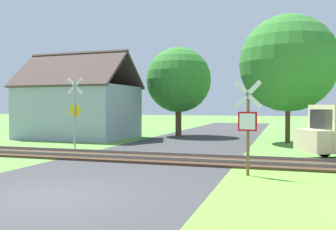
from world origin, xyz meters
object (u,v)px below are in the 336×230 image
object	(u,v)px
house	(79,109)
tree_right	(288,63)
crossing_sign_far	(75,108)
stop_sign_near	(248,123)
tree_center	(178,80)

from	to	relation	value
house	tree_right	distance (m)	13.91
crossing_sign_far	tree_right	xyz separation A→B (m)	(10.38, 6.37, 2.63)
stop_sign_near	house	bearing A→B (deg)	-30.31
stop_sign_near	house	world-z (taller)	house
tree_center	house	bearing A→B (deg)	-148.07
stop_sign_near	crossing_sign_far	distance (m)	10.33
house	tree_right	bearing A→B (deg)	4.55
crossing_sign_far	tree_right	world-z (taller)	tree_right
stop_sign_near	tree_right	xyz separation A→B (m)	(1.28, 11.26, 3.04)
tree_center	tree_right	xyz separation A→B (m)	(7.60, -3.24, 0.60)
house	tree_center	bearing A→B (deg)	34.28
tree_right	stop_sign_near	bearing A→B (deg)	-96.51
crossing_sign_far	tree_right	distance (m)	12.46
crossing_sign_far	tree_center	distance (m)	10.20
crossing_sign_far	tree_right	size ratio (longest dim) A/B	0.48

